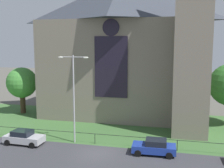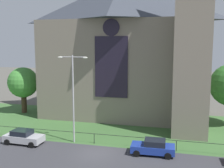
{
  "view_description": "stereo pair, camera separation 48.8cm",
  "coord_description": "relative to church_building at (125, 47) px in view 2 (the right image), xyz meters",
  "views": [
    {
      "loc": [
        7.33,
        -24.71,
        10.6
      ],
      "look_at": [
        -0.4,
        8.0,
        5.78
      ],
      "focal_mm": 43.94,
      "sensor_mm": 36.0,
      "label": 1
    },
    {
      "loc": [
        7.81,
        -24.59,
        10.6
      ],
      "look_at": [
        -0.4,
        8.0,
        5.78
      ],
      "focal_mm": 43.94,
      "sensor_mm": 36.0,
      "label": 2
    }
  ],
  "objects": [
    {
      "name": "ground",
      "position": [
        0.23,
        -5.4,
        -10.27
      ],
      "size": [
        160.0,
        160.0,
        0.0
      ],
      "primitive_type": "plane",
      "color": "#56544C"
    },
    {
      "name": "tree_left_far",
      "position": [
        -15.71,
        -2.43,
        -5.54
      ],
      "size": [
        4.72,
        4.72,
        7.16
      ],
      "color": "#423021",
      "rests_on": "ground"
    },
    {
      "name": "iron_railing",
      "position": [
        -0.77,
        -12.9,
        -9.29
      ],
      "size": [
        34.69,
        0.07,
        1.13
      ],
      "color": "black",
      "rests_on": "ground"
    },
    {
      "name": "church_building",
      "position": [
        0.0,
        0.0,
        0.0
      ],
      "size": [
        23.2,
        16.2,
        26.0
      ],
      "color": "gray",
      "rests_on": "ground"
    },
    {
      "name": "grass_verge",
      "position": [
        0.23,
        -7.4,
        -10.27
      ],
      "size": [
        120.0,
        20.0,
        0.01
      ],
      "primitive_type": "cube",
      "color": "#3D6633",
      "rests_on": "ground"
    },
    {
      "name": "parked_car_blue",
      "position": [
        5.72,
        -14.33,
        -9.53
      ],
      "size": [
        4.26,
        2.15,
        1.51
      ],
      "rotation": [
        0.0,
        0.0,
        3.18
      ],
      "color": "#1E3899",
      "rests_on": "ground"
    },
    {
      "name": "parked_car_silver",
      "position": [
        -8.19,
        -14.75,
        -9.53
      ],
      "size": [
        4.26,
        2.14,
        1.51
      ],
      "rotation": [
        0.0,
        0.0,
        -0.03
      ],
      "color": "#B7B7BC",
      "rests_on": "ground"
    },
    {
      "name": "streetlamp_near",
      "position": [
        -3.05,
        -13.0,
        -4.33
      ],
      "size": [
        3.37,
        0.26,
        9.53
      ],
      "color": "#B2B2B7",
      "rests_on": "ground"
    },
    {
      "name": "road_asphalt",
      "position": [
        0.23,
        -17.4,
        -10.27
      ],
      "size": [
        120.0,
        8.0,
        0.01
      ],
      "primitive_type": "cube",
      "color": "#38383D",
      "rests_on": "ground"
    }
  ]
}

